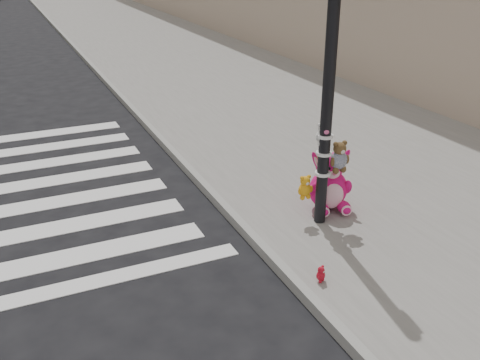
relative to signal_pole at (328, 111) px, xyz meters
name	(u,v)px	position (x,y,z in m)	size (l,w,h in m)	color
sidewalk_near	(239,84)	(2.37, 8.19, -1.72)	(7.00, 80.00, 0.14)	slate
curb_edge	(121,97)	(-1.08, 8.19, -1.72)	(0.12, 80.00, 0.15)	gray
signal_pole	(328,111)	(0.00, 0.00, 0.00)	(0.70, 0.48, 4.00)	black
pink_bunny	(329,185)	(0.31, 0.30, -1.26)	(0.72, 0.80, 0.94)	#DB126E
red_teddy	(321,274)	(-0.83, -1.31, -1.54)	(0.14, 0.10, 0.21)	red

